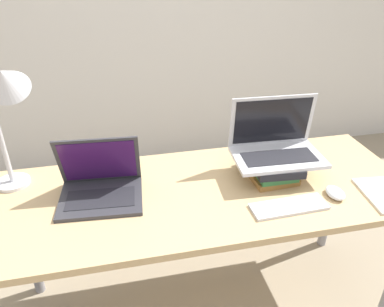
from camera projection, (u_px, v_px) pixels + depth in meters
The scene contains 7 objects.
desk at pixel (205, 203), 1.60m from camera, with size 1.77×0.68×0.72m.
laptop_left at pixel (100, 185), 1.50m from camera, with size 0.34×0.28×0.26m.
book_stack at pixel (271, 167), 1.64m from camera, with size 0.22×0.27×0.09m.
laptop_on_books at pixel (276, 145), 1.62m from camera, with size 0.39×0.26×0.25m.
wireless_keyboard at pixel (289, 206), 1.45m from camera, with size 0.31×0.11×0.01m.
mouse at pixel (335, 193), 1.52m from camera, with size 0.07×0.10×0.03m.
desk_lamp at pixel (5, 94), 1.38m from camera, with size 0.23×0.20×0.56m.
Camera 1 is at (-0.33, -0.91, 1.62)m, focal length 35.00 mm.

